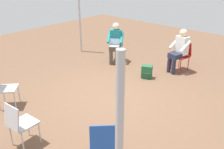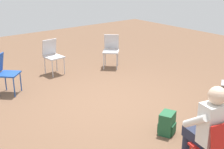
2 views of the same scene
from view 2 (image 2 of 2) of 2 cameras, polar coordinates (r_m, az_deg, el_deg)
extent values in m
plane|color=brown|center=(6.08, -0.39, -5.42)|extent=(14.68, 14.68, 0.00)
cube|color=red|center=(4.10, 17.67, -12.66)|extent=(0.48, 0.48, 0.03)
cube|color=red|center=(3.87, 19.87, -11.19)|extent=(0.39, 0.18, 0.40)
cube|color=#1E4799|center=(6.76, -18.39, 0.10)|extent=(0.57, 0.57, 0.03)
cylinder|color=#1E4799|center=(6.91, -16.35, -1.26)|extent=(0.02, 0.02, 0.42)
cylinder|color=#1E4799|center=(6.62, -17.46, -2.28)|extent=(0.02, 0.02, 0.42)
cylinder|color=#1E4799|center=(7.05, -18.89, -1.13)|extent=(0.02, 0.02, 0.42)
cube|color=#B7B7BC|center=(8.12, -0.21, 4.23)|extent=(0.57, 0.57, 0.03)
cylinder|color=#B7B7BC|center=(8.00, 0.89, 2.33)|extent=(0.02, 0.02, 0.42)
cylinder|color=#B7B7BC|center=(8.03, -1.53, 2.39)|extent=(0.02, 0.02, 0.42)
cylinder|color=#B7B7BC|center=(8.33, 1.07, 3.01)|extent=(0.02, 0.02, 0.42)
cylinder|color=#B7B7BC|center=(8.36, -1.26, 3.06)|extent=(0.02, 0.02, 0.42)
cube|color=#B7B7BC|center=(8.25, -0.09, 6.01)|extent=(0.34, 0.33, 0.40)
cube|color=#B7B7BC|center=(7.74, -10.55, 3.15)|extent=(0.43, 0.43, 0.03)
cylinder|color=#B7B7BC|center=(7.76, -8.71, 1.55)|extent=(0.02, 0.02, 0.42)
cylinder|color=#B7B7BC|center=(7.58, -10.83, 1.01)|extent=(0.02, 0.02, 0.42)
cylinder|color=#B7B7BC|center=(8.03, -10.08, 2.08)|extent=(0.02, 0.02, 0.42)
cylinder|color=#B7B7BC|center=(7.86, -12.16, 1.57)|extent=(0.02, 0.02, 0.42)
cube|color=#B7B7BC|center=(7.84, -11.39, 4.93)|extent=(0.39, 0.12, 0.40)
cylinder|color=#4C4233|center=(5.88, 19.46, -5.10)|extent=(0.11, 0.11, 0.45)
cylinder|color=#4C4233|center=(6.05, 19.51, -4.43)|extent=(0.11, 0.11, 0.45)
cylinder|color=#23283D|center=(4.48, 15.21, -12.59)|extent=(0.11, 0.11, 0.45)
cube|color=#23283D|center=(4.18, 16.05, -10.63)|extent=(0.39, 0.48, 0.14)
cube|color=silver|center=(3.94, 18.16, -8.50)|extent=(0.38, 0.30, 0.52)
sphere|color=beige|center=(3.79, 18.72, -3.68)|extent=(0.22, 0.22, 0.22)
cylinder|color=silver|center=(3.87, 14.98, -8.24)|extent=(0.18, 0.41, 0.31)
cylinder|color=silver|center=(4.12, 19.36, -6.98)|extent=(0.18, 0.41, 0.31)
cube|color=#235B38|center=(5.08, 10.04, -8.75)|extent=(0.34, 0.30, 0.36)
cube|color=#1C492C|center=(5.12, 9.99, -9.55)|extent=(0.28, 0.31, 0.16)
camera|label=1|loc=(8.26, -40.65, 17.51)|focal=40.00mm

